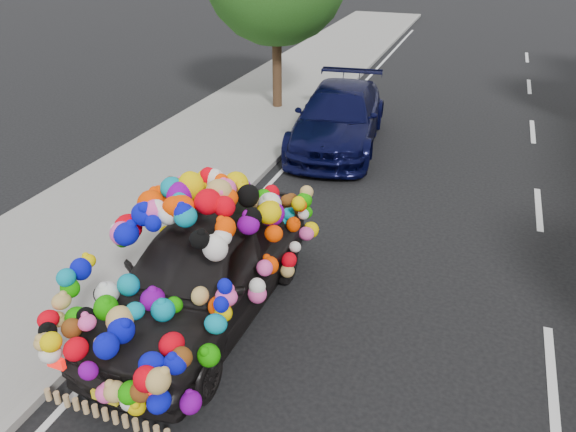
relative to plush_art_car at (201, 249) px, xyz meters
name	(u,v)px	position (x,y,z in m)	size (l,w,h in m)	color
ground	(290,316)	(1.20, 0.37, -1.13)	(100.00, 100.00, 0.00)	black
sidewalk	(54,260)	(-3.10, 0.37, -1.07)	(4.00, 60.00, 0.12)	gray
kerb	(153,282)	(-1.15, 0.37, -1.06)	(0.15, 60.00, 0.13)	gray
lane_markings	(551,375)	(4.80, 0.37, -1.12)	(6.00, 50.00, 0.01)	silver
plush_art_car	(201,249)	(0.00, 0.00, 0.00)	(2.31, 4.79, 2.19)	black
navy_sedan	(338,117)	(-0.04, 7.55, -0.39)	(2.07, 5.09, 1.48)	black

